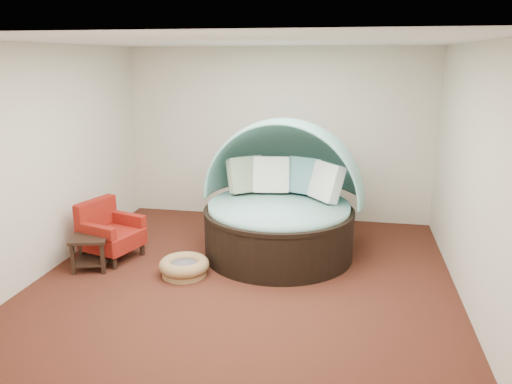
% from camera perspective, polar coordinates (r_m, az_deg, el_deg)
% --- Properties ---
extents(floor, '(5.00, 5.00, 0.00)m').
position_cam_1_polar(floor, '(6.26, -1.16, -9.72)').
color(floor, '#481D14').
rests_on(floor, ground).
extents(wall_back, '(5.00, 0.00, 5.00)m').
position_cam_1_polar(wall_back, '(8.23, 2.48, 6.55)').
color(wall_back, beige).
rests_on(wall_back, floor).
extents(wall_front, '(5.00, 0.00, 5.00)m').
position_cam_1_polar(wall_front, '(3.50, -9.96, -5.73)').
color(wall_front, beige).
rests_on(wall_front, floor).
extents(wall_left, '(0.00, 5.00, 5.00)m').
position_cam_1_polar(wall_left, '(6.78, -22.39, 3.55)').
color(wall_left, beige).
rests_on(wall_left, floor).
extents(wall_right, '(0.00, 5.00, 5.00)m').
position_cam_1_polar(wall_right, '(5.83, 23.58, 1.66)').
color(wall_right, beige).
rests_on(wall_right, floor).
extents(ceiling, '(5.00, 5.00, 0.00)m').
position_cam_1_polar(ceiling, '(5.68, -1.32, 16.85)').
color(ceiling, white).
rests_on(ceiling, wall_back).
extents(canopy_daybed, '(2.31, 2.23, 1.86)m').
position_cam_1_polar(canopy_daybed, '(6.76, 2.91, -0.05)').
color(canopy_daybed, black).
rests_on(canopy_daybed, floor).
extents(pet_basket, '(0.79, 0.79, 0.22)m').
position_cam_1_polar(pet_basket, '(6.33, -8.21, -8.44)').
color(pet_basket, brown).
rests_on(pet_basket, floor).
extents(red_armchair, '(0.84, 0.84, 0.79)m').
position_cam_1_polar(red_armchair, '(6.99, -16.43, -4.41)').
color(red_armchair, black).
rests_on(red_armchair, floor).
extents(side_table, '(0.56, 0.56, 0.44)m').
position_cam_1_polar(side_table, '(6.74, -18.35, -6.07)').
color(side_table, black).
rests_on(side_table, floor).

